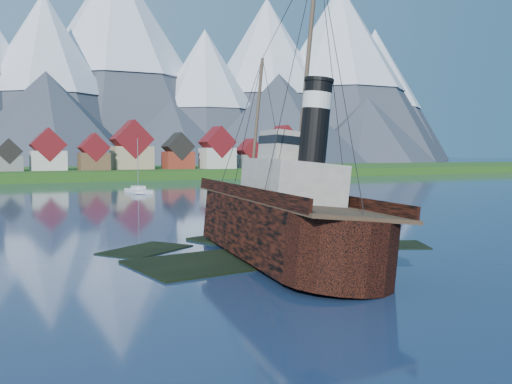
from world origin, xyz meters
name	(u,v)px	position (x,y,z in m)	size (l,w,h in m)	color
ground	(263,253)	(0.00, 0.00, 0.00)	(1400.00, 1400.00, 0.00)	#1C2E4E
shoal	(269,252)	(1.78, 2.15, -0.35)	(31.71, 21.24, 1.14)	black
shore_bank	(50,177)	(0.00, 170.00, 0.00)	(600.00, 80.00, 3.20)	#264F16
seawall	(64,182)	(0.00, 132.00, 0.00)	(600.00, 2.50, 2.00)	#3F3D38
mountains	(4,56)	(-0.79, 481.26, 89.34)	(965.00, 340.00, 205.00)	#2D333D
tugboat_wreck	(268,217)	(0.11, -0.89, 3.31)	(7.74, 33.37, 26.44)	black
sailboat_d	(263,190)	(36.82, 73.33, 0.28)	(7.56, 7.99, 12.02)	silver
sailboat_e	(138,191)	(9.07, 79.76, 0.27)	(3.80, 11.05, 12.56)	silver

